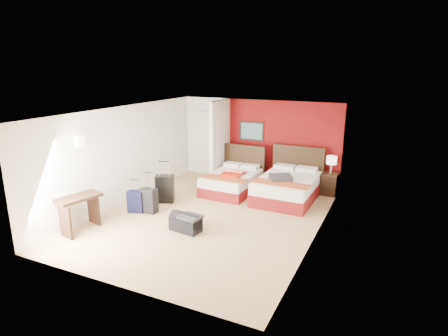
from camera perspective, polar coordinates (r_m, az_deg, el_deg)
The scene contains 17 objects.
ground at distance 9.03m, azimuth -2.14°, elevation -7.36°, with size 6.50×6.50×0.00m, color #D1B181.
room_walls at distance 10.49m, azimuth -5.47°, elevation 3.03°, with size 5.02×6.52×2.50m.
red_accent_panel at distance 11.28m, azimuth 8.80°, elevation 3.75°, with size 3.50×0.04×2.50m, color maroon.
partition_wall at distance 11.33m, azimuth -0.63°, elevation 3.99°, with size 0.12×1.20×2.50m, color silver.
entry_door at distance 12.22m, azimuth -2.59°, elevation 3.74°, with size 0.82×0.06×2.05m, color silver.
bed_left at distance 10.63m, azimuth 1.17°, elevation -2.26°, with size 1.25×1.78×0.53m, color white.
bed_right at distance 10.15m, azimuth 9.55°, elevation -3.10°, with size 1.43×2.04×0.61m, color white.
red_suitcase_open at distance 10.41m, azimuth 1.46°, elevation -0.85°, with size 0.51×0.71×0.09m, color #B5210F.
jacket_bundle at distance 9.79m, azimuth 8.60°, elevation -1.47°, with size 0.55×0.44×0.13m, color #39383D.
nightstand at distance 10.81m, azimuth 15.79°, elevation -2.36°, with size 0.43×0.43×0.61m, color black.
table_lamp at distance 10.66m, azimuth 16.00°, elevation 0.46°, with size 0.28×0.28×0.49m, color silver.
suitcase_black at distance 9.92m, azimuth -8.96°, elevation -3.26°, with size 0.47×0.29×0.70m, color black.
suitcase_charcoal at distance 9.31m, azimuth -11.36°, elevation -5.01°, with size 0.40×0.24×0.58m, color black.
suitcase_navy at distance 9.42m, azimuth -13.30°, elevation -5.11°, with size 0.37×0.23×0.52m, color black.
duffel_bag at distance 8.26m, azimuth -5.86°, elevation -8.38°, with size 0.67×0.36×0.34m, color black.
jacket_draped at distance 8.07m, azimuth -5.16°, elevation -7.40°, with size 0.45×0.38×0.06m, color #333338.
desk at distance 8.73m, azimuth -21.07°, elevation -6.48°, with size 0.47×0.94×0.78m, color black.
Camera 1 is at (3.85, -7.38, 3.49)m, focal length 30.04 mm.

